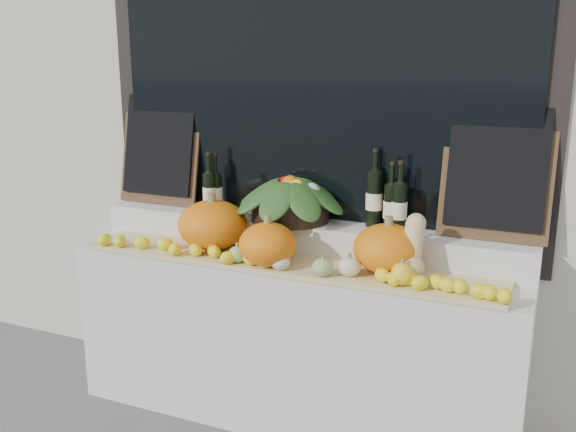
{
  "coord_description": "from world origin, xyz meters",
  "views": [
    {
      "loc": [
        1.19,
        -1.3,
        1.9
      ],
      "look_at": [
        0.0,
        1.45,
        1.12
      ],
      "focal_mm": 40.0,
      "sensor_mm": 36.0,
      "label": 1
    }
  ],
  "objects_px": {
    "pumpkin_right": "(388,249)",
    "wine_bottle_tall": "(374,198)",
    "produce_bowl": "(290,198)",
    "pumpkin_left": "(213,225)",
    "butternut_squash": "(412,251)"
  },
  "relations": [
    {
      "from": "pumpkin_right",
      "to": "wine_bottle_tall",
      "type": "bearing_deg",
      "value": 118.59
    },
    {
      "from": "wine_bottle_tall",
      "to": "pumpkin_right",
      "type": "bearing_deg",
      "value": -61.41
    },
    {
      "from": "produce_bowl",
      "to": "pumpkin_right",
      "type": "bearing_deg",
      "value": -20.04
    },
    {
      "from": "pumpkin_right",
      "to": "produce_bowl",
      "type": "bearing_deg",
      "value": 159.96
    },
    {
      "from": "pumpkin_left",
      "to": "butternut_squash",
      "type": "bearing_deg",
      "value": -1.66
    },
    {
      "from": "pumpkin_left",
      "to": "wine_bottle_tall",
      "type": "xyz_separation_m",
      "value": [
        0.77,
        0.27,
        0.15
      ]
    },
    {
      "from": "butternut_squash",
      "to": "pumpkin_right",
      "type": "bearing_deg",
      "value": 166.04
    },
    {
      "from": "pumpkin_left",
      "to": "wine_bottle_tall",
      "type": "relative_size",
      "value": 0.91
    },
    {
      "from": "pumpkin_right",
      "to": "produce_bowl",
      "type": "distance_m",
      "value": 0.63
    },
    {
      "from": "produce_bowl",
      "to": "wine_bottle_tall",
      "type": "distance_m",
      "value": 0.43
    },
    {
      "from": "pumpkin_right",
      "to": "produce_bowl",
      "type": "height_order",
      "value": "produce_bowl"
    },
    {
      "from": "produce_bowl",
      "to": "pumpkin_left",
      "type": "bearing_deg",
      "value": -148.79
    },
    {
      "from": "pumpkin_left",
      "to": "produce_bowl",
      "type": "relative_size",
      "value": 0.58
    },
    {
      "from": "butternut_squash",
      "to": "pumpkin_left",
      "type": "bearing_deg",
      "value": 178.34
    },
    {
      "from": "pumpkin_right",
      "to": "produce_bowl",
      "type": "relative_size",
      "value": 0.52
    }
  ]
}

